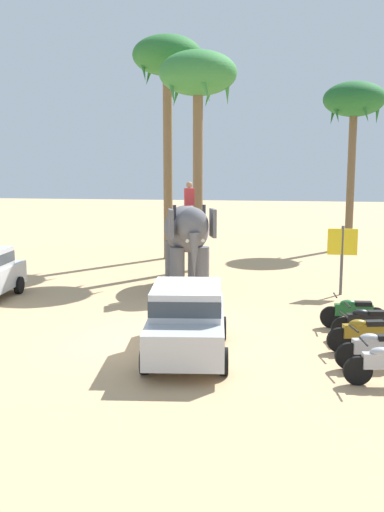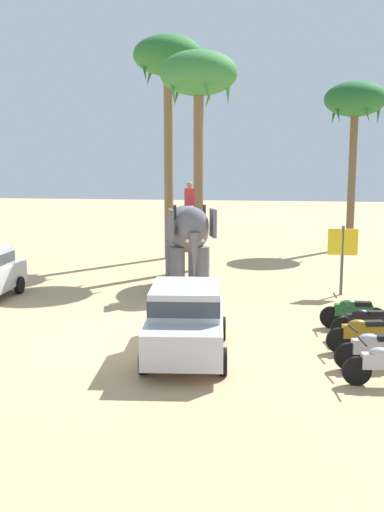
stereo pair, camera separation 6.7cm
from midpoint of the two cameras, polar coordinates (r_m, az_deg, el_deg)
The scene contains 11 objects.
ground_plane at distance 14.73m, azimuth -3.07°, elevation -8.63°, with size 120.00×120.00×0.00m, color tan.
car_sedan_foreground at distance 13.58m, azimuth -0.43°, elevation -6.06°, with size 2.25×4.28×1.70m.
elephant_with_mahout at distance 20.93m, azimuth -0.36°, elevation 2.20°, with size 2.54×4.02×3.88m.
motorcycle_second_in_row at distance 13.48m, azimuth 17.65°, elevation -8.66°, with size 1.77×0.67×0.94m.
motorcycle_mid_row at distance 14.57m, azimuth 16.63°, elevation -7.29°, with size 1.77×0.65×0.94m.
motorcycle_fourth_in_row at distance 15.57m, azimuth 16.87°, elevation -6.25°, with size 1.79×0.55×0.94m.
motorcycle_far_in_row at distance 16.53m, azimuth 15.70°, elevation -5.33°, with size 1.80×0.55×0.94m.
palm_tree_behind_elephant at distance 24.70m, azimuth 0.73°, elevation 16.87°, with size 3.20×3.20×9.06m.
palm_tree_near_hut at distance 28.05m, azimuth -2.31°, elevation 18.31°, with size 3.20×3.20×10.33m.
palm_tree_left_of_road at distance 32.19m, azimuth 15.82°, elevation 14.17°, with size 3.20×3.20×8.74m.
signboard_yellow at distance 20.47m, azimuth 14.70°, elevation 0.91°, with size 1.00×0.10×2.40m.
Camera 2 is at (3.13, -13.69, 4.44)m, focal length 40.61 mm.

